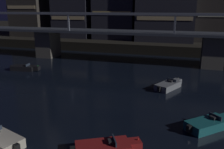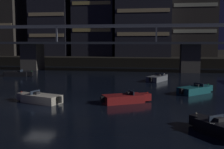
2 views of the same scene
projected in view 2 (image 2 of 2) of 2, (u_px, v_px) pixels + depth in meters
ground_plane at (39, 110)px, 25.47m from camera, size 400.00×400.00×0.00m
far_riverbank at (130, 55)px, 106.97m from camera, size 240.00×80.00×2.20m
river_bridge at (108, 50)px, 59.50m from camera, size 105.42×6.40×9.38m
tower_west_tall at (53, 5)px, 80.20m from camera, size 10.50×10.60×28.15m
tower_east_tall at (144, 1)px, 76.17m from camera, size 13.97×12.83×29.24m
speedboat_near_left at (224, 129)px, 18.50m from camera, size 4.05×4.66×1.16m
speedboat_near_right at (195, 90)px, 33.44m from camera, size 4.44×4.34×1.16m
speedboat_mid_center at (158, 78)px, 44.11m from camera, size 3.33×4.97×1.16m
speedboat_far_left at (40, 98)px, 28.42m from camera, size 5.14×2.94×1.16m
speedboat_far_center at (18, 74)px, 50.36m from camera, size 5.23×2.33×1.16m
speedboat_far_right at (125, 98)px, 28.34m from camera, size 4.89×3.54×1.16m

